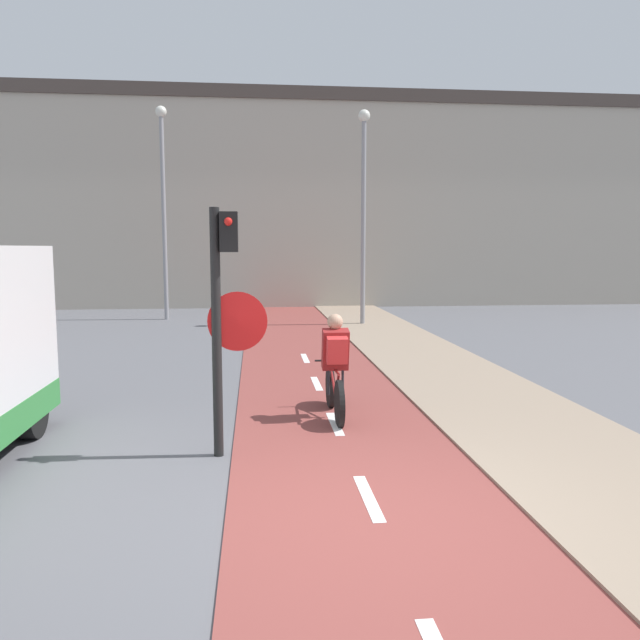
{
  "coord_description": "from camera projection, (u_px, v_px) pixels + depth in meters",
  "views": [
    {
      "loc": [
        -1.04,
        -5.07,
        2.37
      ],
      "look_at": [
        0.0,
        4.92,
        1.2
      ],
      "focal_mm": 35.0,
      "sensor_mm": 36.0,
      "label": 1
    }
  ],
  "objects": [
    {
      "name": "ground_plane",
      "position": [
        379.0,
        523.0,
        5.39
      ],
      "size": [
        120.0,
        120.0,
        0.0
      ],
      "primitive_type": "plane",
      "color": "#5B5B60"
    },
    {
      "name": "bike_lane",
      "position": [
        379.0,
        522.0,
        5.39
      ],
      "size": [
        2.65,
        60.0,
        0.02
      ],
      "color": "brown",
      "rests_on": "ground_plane"
    },
    {
      "name": "building_row_background",
      "position": [
        279.0,
        203.0,
        26.73
      ],
      "size": [
        60.0,
        5.2,
        8.53
      ],
      "color": "#B2A899",
      "rests_on": "ground_plane"
    },
    {
      "name": "traffic_light_pole",
      "position": [
        224.0,
        303.0,
        6.95
      ],
      "size": [
        0.67,
        0.25,
        2.81
      ],
      "color": "black",
      "rests_on": "ground_plane"
    },
    {
      "name": "street_lamp_far",
      "position": [
        163.0,
        191.0,
        20.21
      ],
      "size": [
        0.36,
        0.36,
        6.88
      ],
      "color": "gray",
      "rests_on": "ground_plane"
    },
    {
      "name": "street_lamp_sidewalk",
      "position": [
        363.0,
        194.0,
        18.76
      ],
      "size": [
        0.36,
        0.36,
        6.44
      ],
      "color": "gray",
      "rests_on": "ground_plane"
    },
    {
      "name": "cyclist_near",
      "position": [
        335.0,
        368.0,
        8.64
      ],
      "size": [
        0.46,
        1.66,
        1.46
      ],
      "color": "black",
      "rests_on": "ground_plane"
    }
  ]
}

